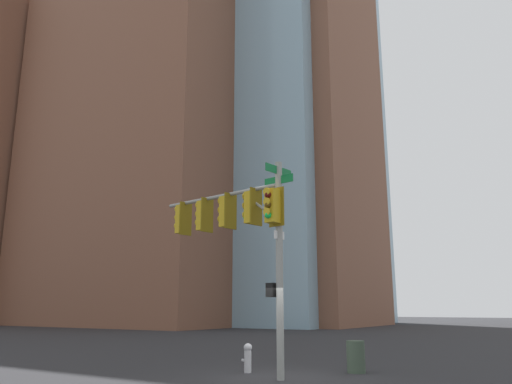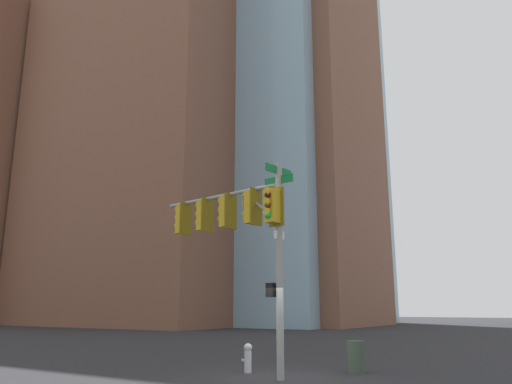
{
  "view_description": "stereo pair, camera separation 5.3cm",
  "coord_description": "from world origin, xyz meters",
  "views": [
    {
      "loc": [
        -7.45,
        13.09,
        1.94
      ],
      "look_at": [
        0.71,
        0.21,
        5.45
      ],
      "focal_mm": 35.36,
      "sensor_mm": 36.0,
      "label": 1
    },
    {
      "loc": [
        -7.49,
        13.06,
        1.94
      ],
      "look_at": [
        0.71,
        0.21,
        5.45
      ],
      "focal_mm": 35.36,
      "sensor_mm": 36.0,
      "label": 2
    }
  ],
  "objects": [
    {
      "name": "ground_plane",
      "position": [
        0.0,
        0.0,
        0.0
      ],
      "size": [
        200.0,
        200.0,
        0.0
      ],
      "primitive_type": "plane",
      "color": "#262628"
    },
    {
      "name": "signal_pole_assembly",
      "position": [
        1.44,
        0.14,
        4.53
      ],
      "size": [
        5.49,
        1.5,
        6.23
      ],
      "rotation": [
        0.0,
        0.0,
        6.13
      ],
      "color": "gray",
      "rests_on": "ground_plane"
    },
    {
      "name": "building_brick_midblock",
      "position": [
        23.01,
        -39.42,
        23.7
      ],
      "size": [
        22.87,
        16.65,
        47.4
      ],
      "primitive_type": "cube",
      "color": "brown",
      "rests_on": "ground_plane"
    },
    {
      "name": "building_brick_nearside",
      "position": [
        35.85,
        -31.22,
        29.6
      ],
      "size": [
        27.59,
        20.62,
        59.19
      ],
      "primitive_type": "cube",
      "color": "brown",
      "rests_on": "ground_plane"
    },
    {
      "name": "building_glass_tower",
      "position": [
        29.44,
        -42.26,
        39.06
      ],
      "size": [
        31.73,
        26.42,
        78.13
      ],
      "primitive_type": "cube",
      "color": "#8CB2C6",
      "rests_on": "ground_plane"
    },
    {
      "name": "fire_hydrant",
      "position": [
        1.47,
        -0.53,
        0.47
      ],
      "size": [
        0.34,
        0.26,
        0.87
      ],
      "color": "#B2B2B7",
      "rests_on": "ground_plane"
    },
    {
      "name": "litter_bin",
      "position": [
        -1.37,
        -2.25,
        0.47
      ],
      "size": [
        0.56,
        0.56,
        0.95
      ],
      "primitive_type": "cylinder",
      "color": "#384738",
      "rests_on": "ground_plane"
    }
  ]
}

